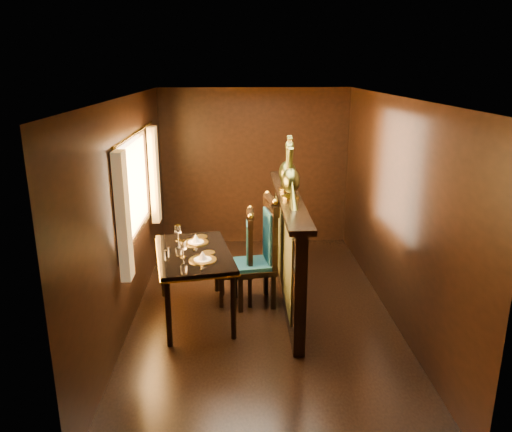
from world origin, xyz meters
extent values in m
plane|color=black|center=(0.00, 0.00, 0.00)|extent=(5.00, 5.00, 0.00)
cube|color=black|center=(0.00, 2.50, 1.25)|extent=(3.00, 0.04, 2.50)
cube|color=black|center=(0.00, -2.50, 1.25)|extent=(3.00, 0.04, 2.50)
cube|color=black|center=(-1.50, 0.00, 1.25)|extent=(0.04, 5.00, 2.50)
cube|color=black|center=(1.50, 0.00, 1.25)|extent=(0.04, 5.00, 2.50)
cube|color=beige|center=(0.00, 0.00, 2.50)|extent=(3.00, 5.00, 0.04)
cube|color=#FFC672|center=(-1.50, 0.30, 1.45)|extent=(0.01, 1.70, 1.05)
cube|color=gold|center=(-1.40, -0.67, 1.40)|extent=(0.10, 0.22, 1.30)
cube|color=gold|center=(-1.40, 1.27, 1.40)|extent=(0.10, 0.22, 1.30)
cylinder|color=gold|center=(-1.42, 0.30, 2.10)|extent=(0.03, 2.20, 0.03)
cube|color=black|center=(0.33, 0.30, 0.65)|extent=(0.12, 2.60, 1.30)
cube|color=#363C1B|center=(0.26, 0.30, 0.70)|extent=(0.02, 2.20, 0.95)
cube|color=black|center=(0.33, 0.30, 1.33)|extent=(0.26, 2.70, 0.06)
cube|color=black|center=(-0.78, -0.08, 0.78)|extent=(1.03, 1.46, 0.04)
cube|color=gold|center=(-0.78, -0.08, 0.75)|extent=(1.06, 1.48, 0.02)
cylinder|color=black|center=(-1.00, -0.74, 0.37)|extent=(0.06, 0.06, 0.74)
cylinder|color=black|center=(-0.34, -0.61, 0.37)|extent=(0.06, 0.06, 0.74)
cylinder|color=black|center=(-1.23, 0.46, 0.37)|extent=(0.06, 0.06, 0.74)
cylinder|color=black|center=(-0.56, 0.58, 0.37)|extent=(0.06, 0.06, 0.74)
cylinder|color=gold|center=(-0.66, -0.34, 0.81)|extent=(0.30, 0.30, 0.01)
cone|color=white|center=(-0.66, -0.34, 0.86)|extent=(0.11, 0.11, 0.10)
cylinder|color=gold|center=(-0.78, 0.22, 0.81)|extent=(0.30, 0.30, 0.01)
cone|color=white|center=(-0.78, 0.22, 0.86)|extent=(0.11, 0.11, 0.10)
cylinder|color=silver|center=(-1.08, -0.18, 0.83)|extent=(0.03, 0.03, 0.06)
cylinder|color=silver|center=(-1.06, -0.08, 0.83)|extent=(0.03, 0.03, 0.06)
cube|color=black|center=(-0.09, 0.22, 0.46)|extent=(0.56, 0.56, 0.06)
cube|color=#155161|center=(-0.09, 0.22, 0.52)|extent=(0.50, 0.50, 0.05)
cube|color=#155161|center=(0.11, 0.26, 0.87)|extent=(0.10, 0.38, 0.62)
cube|color=black|center=(-0.26, -0.01, 0.22)|extent=(0.05, 0.05, 0.43)
cube|color=black|center=(0.14, 0.06, 0.22)|extent=(0.05, 0.05, 0.43)
cube|color=black|center=(-0.32, 0.39, 0.22)|extent=(0.05, 0.05, 0.43)
cube|color=black|center=(0.07, 0.45, 0.22)|extent=(0.05, 0.05, 0.43)
sphere|color=gold|center=(0.15, 0.06, 1.33)|extent=(0.07, 0.07, 0.07)
sphere|color=gold|center=(0.08, 0.46, 1.33)|extent=(0.07, 0.07, 0.07)
cube|color=black|center=(-0.31, 0.29, 0.40)|extent=(0.42, 0.42, 0.05)
cube|color=#155161|center=(-0.31, 0.29, 0.45)|extent=(0.38, 0.38, 0.05)
cube|color=#155161|center=(-0.13, 0.29, 0.75)|extent=(0.04, 0.33, 0.54)
cube|color=black|center=(-0.49, 0.12, 0.19)|extent=(0.05, 0.05, 0.37)
cube|color=black|center=(-0.14, 0.11, 0.19)|extent=(0.05, 0.05, 0.37)
cube|color=black|center=(-0.48, 0.46, 0.19)|extent=(0.05, 0.05, 0.37)
cube|color=black|center=(-0.14, 0.46, 0.19)|extent=(0.05, 0.05, 0.37)
sphere|color=gold|center=(-0.13, 0.11, 1.16)|extent=(0.06, 0.06, 0.06)
sphere|color=gold|center=(-0.13, 0.46, 1.16)|extent=(0.06, 0.06, 0.06)
camera|label=1|loc=(-0.28, -5.38, 2.82)|focal=35.00mm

